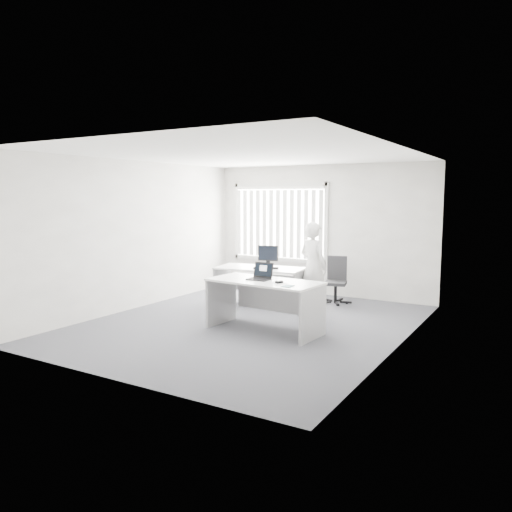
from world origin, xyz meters
The scene contains 18 objects.
ground centered at (0.00, 0.00, 0.00)m, with size 6.00×6.00×0.00m, color #5A5C63.
wall_back centered at (0.00, 3.00, 1.40)m, with size 5.00×0.02×2.80m, color silver.
wall_front centered at (0.00, -3.00, 1.40)m, with size 5.00×0.02×2.80m, color silver.
wall_left centered at (-2.50, 0.00, 1.40)m, with size 0.02×6.00×2.80m, color silver.
wall_right centered at (2.50, 0.00, 1.40)m, with size 0.02×6.00×2.80m, color silver.
ceiling centered at (0.00, 0.00, 2.80)m, with size 5.00×6.00×0.02m, color white.
window centered at (-1.00, 2.96, 1.55)m, with size 2.32×0.06×1.76m, color beige.
blinds centered at (-1.00, 2.90, 1.52)m, with size 2.20×0.10×1.50m, color white, non-canonical shape.
desk_near centered at (0.44, -0.25, 0.59)m, with size 1.85×0.97×0.82m.
desk_far centered at (-0.52, 1.26, 0.55)m, with size 1.77×1.00×0.76m.
office_chair centered at (0.64, 2.31, 0.29)m, with size 0.65×0.65×0.94m.
person centered at (0.50, 1.49, 0.83)m, with size 0.61×0.40×1.66m, color silver.
laptop centered at (0.34, -0.26, 0.95)m, with size 0.34×0.30×0.27m, color black, non-canonical shape.
paper_sheet centered at (0.75, -0.37, 0.82)m, with size 0.27×0.19×0.00m, color silver.
mouse centered at (0.76, -0.36, 0.84)m, with size 0.07×0.11×0.05m, color #A5A5A7, non-canonical shape.
booklet centered at (1.00, -0.53, 0.82)m, with size 0.14×0.20×0.01m, color white.
keyboard centered at (-0.34, 1.19, 0.78)m, with size 0.48×0.16×0.02m, color black.
monitor centered at (-0.49, 1.53, 0.97)m, with size 0.41×0.12×0.41m, color black, non-canonical shape.
Camera 1 is at (4.27, -6.98, 2.13)m, focal length 35.00 mm.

